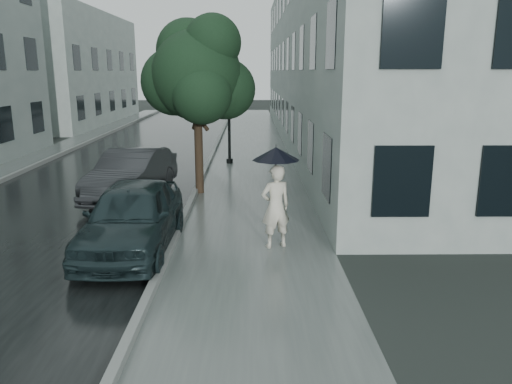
{
  "coord_description": "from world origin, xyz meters",
  "views": [
    {
      "loc": [
        0.17,
        -8.49,
        3.81
      ],
      "look_at": [
        0.3,
        1.84,
        1.3
      ],
      "focal_mm": 35.0,
      "sensor_mm": 36.0,
      "label": 1
    }
  ],
  "objects_px": {
    "street_tree": "(197,74)",
    "car_near": "(133,216)",
    "lamp_post": "(225,90)",
    "car_far": "(132,174)",
    "pedestrian": "(276,207)"
  },
  "relations": [
    {
      "from": "pedestrian",
      "to": "lamp_post",
      "type": "distance_m",
      "value": 10.72
    },
    {
      "from": "street_tree",
      "to": "lamp_post",
      "type": "bearing_deg",
      "value": 83.35
    },
    {
      "from": "pedestrian",
      "to": "lamp_post",
      "type": "height_order",
      "value": "lamp_post"
    },
    {
      "from": "street_tree",
      "to": "car_far",
      "type": "height_order",
      "value": "street_tree"
    },
    {
      "from": "car_near",
      "to": "car_far",
      "type": "bearing_deg",
      "value": 103.77
    },
    {
      "from": "car_near",
      "to": "car_far",
      "type": "height_order",
      "value": "car_near"
    },
    {
      "from": "street_tree",
      "to": "car_near",
      "type": "relative_size",
      "value": 1.24
    },
    {
      "from": "lamp_post",
      "to": "car_near",
      "type": "height_order",
      "value": "lamp_post"
    },
    {
      "from": "car_near",
      "to": "car_far",
      "type": "xyz_separation_m",
      "value": [
        -1.08,
        4.67,
        -0.01
      ]
    },
    {
      "from": "street_tree",
      "to": "car_far",
      "type": "bearing_deg",
      "value": -161.04
    },
    {
      "from": "lamp_post",
      "to": "car_far",
      "type": "distance_m",
      "value": 6.81
    },
    {
      "from": "car_far",
      "to": "car_near",
      "type": "bearing_deg",
      "value": -69.09
    },
    {
      "from": "car_far",
      "to": "lamp_post",
      "type": "bearing_deg",
      "value": 73.85
    },
    {
      "from": "street_tree",
      "to": "lamp_post",
      "type": "relative_size",
      "value": 1.02
    },
    {
      "from": "lamp_post",
      "to": "car_far",
      "type": "xyz_separation_m",
      "value": [
        -2.61,
        -5.85,
        -2.31
      ]
    }
  ]
}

